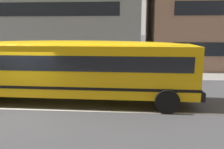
% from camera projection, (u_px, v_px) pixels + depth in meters
% --- Properties ---
extents(ground_plane, '(400.00, 400.00, 0.00)m').
position_uv_depth(ground_plane, '(29.00, 109.00, 10.01)').
color(ground_plane, '#424244').
extents(sidewalk_far, '(120.00, 3.00, 0.01)m').
position_uv_depth(sidewalk_far, '(74.00, 74.00, 18.10)').
color(sidewalk_far, gray).
rests_on(sidewalk_far, ground_plane).
extents(lane_centreline, '(110.00, 0.16, 0.01)m').
position_uv_depth(lane_centreline, '(29.00, 109.00, 10.01)').
color(lane_centreline, silver).
rests_on(lane_centreline, ground_plane).
extents(school_bus, '(13.14, 3.24, 2.93)m').
position_uv_depth(school_bus, '(68.00, 66.00, 10.87)').
color(school_bus, yellow).
rests_on(school_bus, ground_plane).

